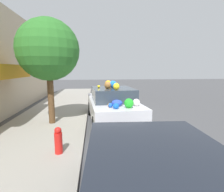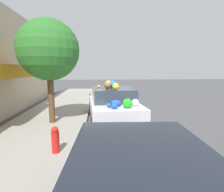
% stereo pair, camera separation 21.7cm
% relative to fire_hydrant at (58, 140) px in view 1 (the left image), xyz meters
% --- Properties ---
extents(ground_plane, '(60.00, 60.00, 0.00)m').
position_rel_fire_hydrant_xyz_m(ground_plane, '(2.91, -1.70, -0.47)').
color(ground_plane, '#4C4C4F').
extents(sidewalk_curb, '(24.00, 3.20, 0.12)m').
position_rel_fire_hydrant_xyz_m(sidewalk_curb, '(2.91, 1.00, -0.41)').
color(sidewalk_curb, '#9E998E').
rests_on(sidewalk_curb, ground).
extents(street_tree, '(2.34, 2.34, 4.04)m').
position_rel_fire_hydrant_xyz_m(street_tree, '(2.66, 0.77, 2.51)').
color(street_tree, brown).
rests_on(street_tree, sidewalk_curb).
extents(fire_hydrant, '(0.20, 0.20, 0.70)m').
position_rel_fire_hydrant_xyz_m(fire_hydrant, '(0.00, 0.00, 0.00)').
color(fire_hydrant, red).
rests_on(fire_hydrant, sidewalk_curb).
extents(art_car, '(4.36, 2.16, 1.80)m').
position_rel_fire_hydrant_xyz_m(art_car, '(2.86, -1.68, 0.33)').
color(art_car, silver).
rests_on(art_car, ground).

